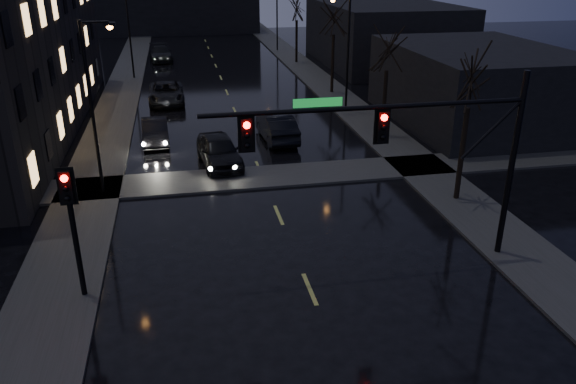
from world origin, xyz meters
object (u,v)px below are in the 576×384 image
oncoming_car_a (219,150)px  lead_car (277,127)px  oncoming_car_b (155,131)px  oncoming_car_c (166,93)px  oncoming_car_d (161,53)px

oncoming_car_a → lead_car: (3.82, 3.70, -0.01)m
oncoming_car_b → oncoming_car_c: oncoming_car_c is taller
oncoming_car_a → oncoming_car_b: 5.78m
oncoming_car_d → lead_car: size_ratio=1.10×
oncoming_car_a → oncoming_car_b: (-3.46, 4.63, -0.12)m
oncoming_car_a → oncoming_car_b: size_ratio=1.13×
oncoming_car_a → oncoming_car_c: 14.72m
oncoming_car_c → oncoming_car_a: bearing=-79.5°
oncoming_car_d → oncoming_car_b: bearing=-95.6°
oncoming_car_c → oncoming_car_d: oncoming_car_d is taller
oncoming_car_c → lead_car: bearing=-58.9°
oncoming_car_a → oncoming_car_c: size_ratio=0.87×
oncoming_car_b → oncoming_car_c: (0.65, 9.82, 0.07)m
oncoming_car_b → oncoming_car_c: 9.84m
oncoming_car_c → oncoming_car_d: size_ratio=1.03×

